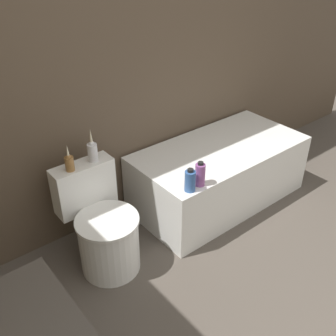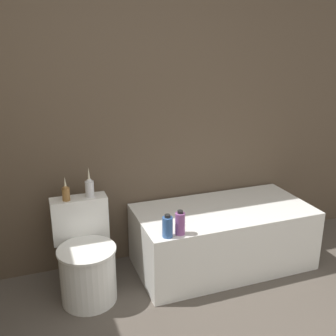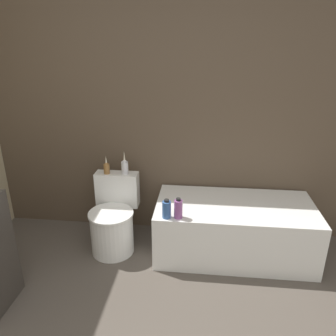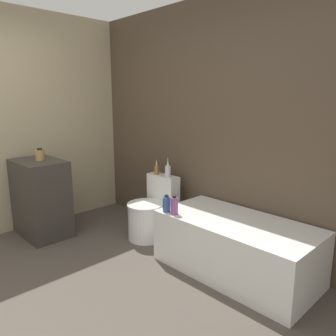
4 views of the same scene
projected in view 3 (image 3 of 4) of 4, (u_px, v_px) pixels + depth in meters
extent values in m
cube|color=brown|center=(156.00, 107.00, 3.14)|extent=(6.40, 0.06, 2.60)
cube|color=white|center=(234.00, 229.00, 3.07)|extent=(1.44, 0.72, 0.51)
cube|color=#B7BCC6|center=(236.00, 205.00, 2.98)|extent=(1.24, 0.52, 0.01)
cylinder|color=white|center=(112.00, 233.00, 3.10)|extent=(0.40, 0.40, 0.40)
cylinder|color=white|center=(111.00, 214.00, 3.02)|extent=(0.42, 0.42, 0.02)
cube|color=white|center=(117.00, 189.00, 3.23)|extent=(0.42, 0.15, 0.34)
cylinder|color=olive|center=(107.00, 169.00, 3.14)|extent=(0.06, 0.06, 0.10)
sphere|color=olive|center=(106.00, 164.00, 3.12)|extent=(0.04, 0.04, 0.04)
cone|color=beige|center=(106.00, 160.00, 3.11)|extent=(0.02, 0.02, 0.09)
cylinder|color=silver|center=(125.00, 168.00, 3.13)|extent=(0.07, 0.07, 0.12)
sphere|color=silver|center=(125.00, 162.00, 3.11)|extent=(0.04, 0.04, 0.04)
cone|color=beige|center=(124.00, 156.00, 3.09)|extent=(0.02, 0.02, 0.11)
cylinder|color=#335999|center=(167.00, 210.00, 2.73)|extent=(0.07, 0.07, 0.15)
cylinder|color=black|center=(167.00, 201.00, 2.70)|extent=(0.04, 0.04, 0.02)
cylinder|color=#8C4C8C|center=(178.00, 209.00, 2.73)|extent=(0.07, 0.07, 0.16)
cylinder|color=black|center=(178.00, 199.00, 2.69)|extent=(0.04, 0.04, 0.02)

